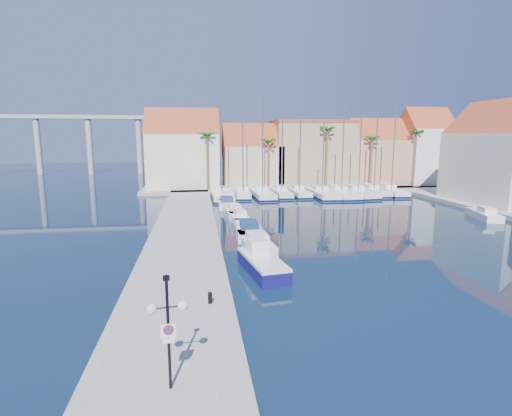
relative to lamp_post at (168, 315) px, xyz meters
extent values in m
plane|color=black|center=(8.79, 10.67, -3.16)|extent=(260.00, 260.00, 0.00)
cube|color=gray|center=(-0.21, 24.17, -2.91)|extent=(6.00, 77.00, 0.50)
cube|color=gray|center=(18.79, 58.67, -2.91)|extent=(54.00, 16.00, 0.50)
cylinder|color=black|center=(0.00, 0.01, -0.63)|extent=(0.10, 0.10, 4.04)
cylinder|color=black|center=(-0.25, -0.02, 0.28)|extent=(0.51, 0.11, 0.05)
cylinder|color=black|center=(0.25, 0.03, 0.28)|extent=(0.51, 0.11, 0.05)
sphere|color=white|center=(-0.50, -0.05, 0.28)|extent=(0.36, 0.36, 0.36)
sphere|color=white|center=(0.50, 0.06, 0.28)|extent=(0.36, 0.36, 0.36)
cube|color=black|center=(0.00, 0.01, 1.29)|extent=(0.23, 0.15, 0.16)
cube|color=white|center=(0.01, -0.06, -0.53)|extent=(0.51, 0.09, 0.51)
cylinder|color=red|center=(0.01, -0.08, -0.48)|extent=(0.34, 0.05, 0.34)
cylinder|color=#1933A5|center=(0.01, -0.09, -0.48)|extent=(0.24, 0.04, 0.24)
cube|color=white|center=(0.01, -0.06, -0.89)|extent=(0.41, 0.08, 0.14)
cylinder|color=black|center=(1.58, 6.95, -2.37)|extent=(0.23, 0.23, 0.57)
cube|color=#140F5A|center=(5.26, 12.64, -2.72)|extent=(2.81, 6.06, 0.88)
cube|color=white|center=(5.26, 12.64, -2.18)|extent=(2.81, 6.06, 0.19)
cube|color=white|center=(5.08, 13.79, -1.65)|extent=(1.49, 1.73, 1.07)
cube|color=white|center=(5.69, 18.90, -2.76)|extent=(2.51, 6.82, 0.80)
cube|color=white|center=(5.72, 18.23, -2.06)|extent=(1.63, 2.43, 0.60)
cube|color=white|center=(5.73, 23.71, -2.76)|extent=(2.66, 7.39, 0.80)
cube|color=navy|center=(5.69, 22.98, -2.06)|extent=(1.75, 2.62, 0.60)
cube|color=white|center=(5.45, 29.18, -2.76)|extent=(2.00, 5.43, 0.80)
cube|color=white|center=(5.48, 28.64, -2.06)|extent=(1.30, 1.93, 0.60)
cube|color=white|center=(5.21, 32.96, -2.76)|extent=(2.20, 5.88, 0.80)
cube|color=white|center=(5.25, 32.39, -2.06)|extent=(1.41, 2.10, 0.60)
cube|color=white|center=(4.81, 39.34, -2.76)|extent=(2.22, 6.78, 0.80)
cube|color=navy|center=(4.80, 38.66, -2.06)|extent=(1.53, 2.38, 0.60)
cube|color=white|center=(5.18, 43.47, -2.76)|extent=(2.77, 7.30, 0.80)
cube|color=white|center=(5.13, 42.76, -2.06)|extent=(1.77, 2.61, 0.60)
cube|color=white|center=(5.12, 48.87, -2.76)|extent=(2.53, 6.81, 0.80)
cube|color=white|center=(5.08, 48.20, -2.06)|extent=(1.63, 2.43, 0.60)
cube|color=white|center=(32.79, 27.04, -2.76)|extent=(3.13, 5.91, 0.80)
cube|color=white|center=(32.66, 26.49, -2.06)|extent=(1.71, 2.22, 0.60)
cube|color=white|center=(4.65, 46.68, -2.66)|extent=(3.08, 11.34, 1.00)
cube|color=#0B143A|center=(4.65, 46.68, -2.98)|extent=(3.14, 11.40, 0.28)
cube|color=white|center=(4.63, 47.81, -1.86)|extent=(2.10, 3.41, 0.60)
cylinder|color=slate|center=(4.65, 46.12, 4.66)|extent=(0.20, 0.20, 13.63)
cube|color=white|center=(7.92, 47.22, -2.66)|extent=(2.70, 8.25, 1.00)
cube|color=#0B143A|center=(7.92, 47.22, -2.98)|extent=(2.77, 8.31, 0.28)
cube|color=white|center=(7.98, 48.03, -1.86)|extent=(1.65, 2.54, 0.60)
cylinder|color=slate|center=(7.89, 46.82, 4.65)|extent=(0.20, 0.20, 13.62)
cube|color=white|center=(10.78, 46.82, -2.66)|extent=(2.91, 10.28, 1.00)
cube|color=#0B143A|center=(10.78, 46.82, -2.98)|extent=(2.98, 10.34, 0.28)
cube|color=white|center=(10.75, 47.85, -1.86)|extent=(1.94, 3.11, 0.60)
cylinder|color=slate|center=(10.79, 46.31, 4.60)|extent=(0.20, 0.20, 13.52)
cube|color=white|center=(13.87, 47.26, -2.66)|extent=(2.22, 8.30, 1.00)
cube|color=#0B143A|center=(13.87, 47.26, -2.98)|extent=(2.28, 8.36, 0.28)
cube|color=white|center=(13.88, 48.09, -1.86)|extent=(1.53, 2.50, 0.60)
cylinder|color=slate|center=(13.87, 46.85, 3.89)|extent=(0.20, 0.20, 12.09)
cube|color=white|center=(16.72, 47.47, -2.66)|extent=(2.36, 8.57, 1.00)
cube|color=#0B143A|center=(16.72, 47.47, -2.98)|extent=(2.42, 8.63, 0.28)
cube|color=white|center=(16.74, 48.32, -1.86)|extent=(1.59, 2.58, 0.60)
cylinder|color=slate|center=(16.72, 47.04, 4.08)|extent=(0.20, 0.20, 12.47)
cube|color=white|center=(19.92, 46.15, -2.66)|extent=(2.99, 11.12, 1.00)
cube|color=#0B143A|center=(19.92, 46.15, -2.98)|extent=(3.05, 11.18, 0.28)
cube|color=white|center=(19.93, 47.26, -1.86)|extent=(2.05, 3.35, 0.60)
cylinder|color=slate|center=(19.92, 45.59, 2.94)|extent=(0.20, 0.20, 10.19)
cube|color=white|center=(22.95, 46.10, -2.66)|extent=(3.19, 11.51, 1.00)
cube|color=#0B143A|center=(22.95, 46.10, -2.98)|extent=(3.25, 11.57, 0.28)
cube|color=white|center=(22.97, 47.24, -1.86)|extent=(2.15, 3.48, 0.60)
cylinder|color=slate|center=(22.94, 45.52, 4.37)|extent=(0.20, 0.20, 13.05)
cube|color=white|center=(25.65, 46.03, -2.66)|extent=(3.41, 10.73, 1.00)
cube|color=#0B143A|center=(25.65, 46.03, -2.98)|extent=(3.47, 10.79, 0.28)
cube|color=white|center=(25.58, 47.09, -1.86)|extent=(2.12, 3.29, 0.60)
cylinder|color=slate|center=(25.68, 45.50, 4.36)|extent=(0.20, 0.20, 13.03)
cube|color=white|center=(28.63, 46.84, -2.66)|extent=(2.43, 9.04, 1.00)
cube|color=#0B143A|center=(28.63, 46.84, -2.98)|extent=(2.49, 9.10, 0.28)
cube|color=white|center=(28.62, 47.75, -1.86)|extent=(1.67, 2.72, 0.60)
cylinder|color=slate|center=(28.63, 46.39, 4.30)|extent=(0.20, 0.20, 12.91)
cube|color=white|center=(31.50, 46.72, -2.66)|extent=(3.06, 9.70, 1.00)
cube|color=#0B143A|center=(31.50, 46.72, -2.98)|extent=(3.12, 9.76, 0.28)
cube|color=white|center=(31.56, 47.67, -1.86)|extent=(1.91, 2.97, 0.60)
cylinder|color=slate|center=(31.47, 46.24, 4.57)|extent=(0.20, 0.20, 13.45)
cube|color=beige|center=(-1.21, 57.67, 1.84)|extent=(12.00, 9.00, 9.00)
cube|color=#933A20|center=(-1.21, 57.67, 6.34)|extent=(12.30, 9.00, 9.00)
cube|color=tan|center=(10.79, 57.67, 0.84)|extent=(10.00, 8.00, 7.00)
cube|color=#933A20|center=(10.79, 57.67, 4.34)|extent=(10.30, 8.00, 8.00)
cube|color=#9D8061|center=(21.79, 58.67, 2.84)|extent=(14.00, 10.00, 11.00)
cube|color=#933A20|center=(21.79, 58.67, 8.59)|extent=(14.20, 10.20, 0.50)
cube|color=tan|center=(33.79, 57.67, 1.34)|extent=(10.00, 8.00, 8.00)
cube|color=#933A20|center=(33.79, 57.67, 5.34)|extent=(10.30, 8.00, 8.00)
cube|color=silver|center=(42.79, 56.67, 2.34)|extent=(8.00, 8.00, 10.00)
cube|color=#933A20|center=(42.79, 56.67, 7.34)|extent=(8.30, 8.00, 8.00)
cube|color=beige|center=(40.79, 34.67, 1.84)|extent=(9.00, 14.00, 9.00)
cube|color=#933A20|center=(40.79, 34.67, 6.34)|extent=(9.00, 14.30, 9.00)
cylinder|color=brown|center=(2.79, 52.67, 1.84)|extent=(0.36, 0.36, 9.00)
sphere|color=#1E5E1B|center=(2.79, 52.67, 6.19)|extent=(2.60, 2.60, 2.60)
cylinder|color=brown|center=(12.79, 52.67, 1.34)|extent=(0.36, 0.36, 8.00)
sphere|color=#1E5E1B|center=(12.79, 52.67, 5.19)|extent=(2.60, 2.60, 2.60)
cylinder|color=brown|center=(22.79, 52.67, 2.34)|extent=(0.36, 0.36, 10.00)
sphere|color=#1E5E1B|center=(22.79, 52.67, 7.19)|extent=(2.60, 2.60, 2.60)
cylinder|color=brown|center=(30.79, 52.67, 1.59)|extent=(0.36, 0.36, 8.50)
sphere|color=#1E5E1B|center=(30.79, 52.67, 5.69)|extent=(2.60, 2.60, 2.60)
cylinder|color=brown|center=(38.79, 52.67, 2.09)|extent=(0.36, 0.36, 9.50)
sphere|color=#1E5E1B|center=(38.79, 52.67, 6.69)|extent=(2.60, 2.60, 2.60)
cube|color=#9E9E99|center=(-29.21, 92.67, 10.84)|extent=(48.00, 2.20, 0.90)
cylinder|color=#9E9E99|center=(-37.21, 92.67, 3.84)|extent=(1.40, 1.40, 14.00)
cylinder|color=#9E9E99|center=(-25.21, 92.67, 3.84)|extent=(1.40, 1.40, 14.00)
cylinder|color=#9E9E99|center=(-13.21, 92.67, 3.84)|extent=(1.40, 1.40, 14.00)
camera|label=1|loc=(1.08, -12.63, 5.76)|focal=28.00mm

